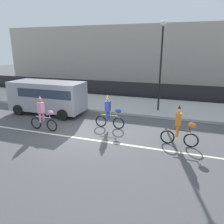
# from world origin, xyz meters

# --- Properties ---
(ground_plane) EXTENTS (80.00, 80.00, 0.00)m
(ground_plane) POSITION_xyz_m (0.00, 0.00, 0.00)
(ground_plane) COLOR #4C4C4F
(road_centre_line) EXTENTS (36.00, 0.14, 0.01)m
(road_centre_line) POSITION_xyz_m (0.00, -0.50, 0.00)
(road_centre_line) COLOR beige
(road_centre_line) RESTS_ON ground
(sidewalk_curb) EXTENTS (60.00, 5.00, 0.15)m
(sidewalk_curb) POSITION_xyz_m (0.00, 6.50, 0.07)
(sidewalk_curb) COLOR #ADAAA3
(sidewalk_curb) RESTS_ON ground
(fence_line) EXTENTS (40.00, 0.08, 1.40)m
(fence_line) POSITION_xyz_m (0.00, 9.40, 0.70)
(fence_line) COLOR black
(fence_line) RESTS_ON ground
(building_backdrop) EXTENTS (28.00, 8.00, 6.72)m
(building_backdrop) POSITION_xyz_m (-2.70, 18.00, 3.36)
(building_backdrop) COLOR #B2A899
(building_backdrop) RESTS_ON ground
(parade_cyclist_pink) EXTENTS (1.72, 0.50, 1.92)m
(parade_cyclist_pink) POSITION_xyz_m (-2.03, -0.11, 0.84)
(parade_cyclist_pink) COLOR black
(parade_cyclist_pink) RESTS_ON ground
(parade_cyclist_cobalt) EXTENTS (1.72, 0.50, 1.92)m
(parade_cyclist_cobalt) POSITION_xyz_m (1.25, 1.37, 0.84)
(parade_cyclist_cobalt) COLOR black
(parade_cyclist_cobalt) RESTS_ON ground
(parade_cyclist_orange) EXTENTS (1.72, 0.50, 1.92)m
(parade_cyclist_orange) POSITION_xyz_m (5.04, 0.25, 0.84)
(parade_cyclist_orange) COLOR black
(parade_cyclist_orange) RESTS_ON ground
(parked_van_grey) EXTENTS (5.00, 2.22, 2.18)m
(parked_van_grey) POSITION_xyz_m (-3.60, 2.70, 1.28)
(parked_van_grey) COLOR #99999E
(parked_van_grey) RESTS_ON ground
(street_lamp_post) EXTENTS (0.36, 0.36, 5.86)m
(street_lamp_post) POSITION_xyz_m (3.39, 5.48, 3.99)
(street_lamp_post) COLOR black
(street_lamp_post) RESTS_ON sidewalk_curb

